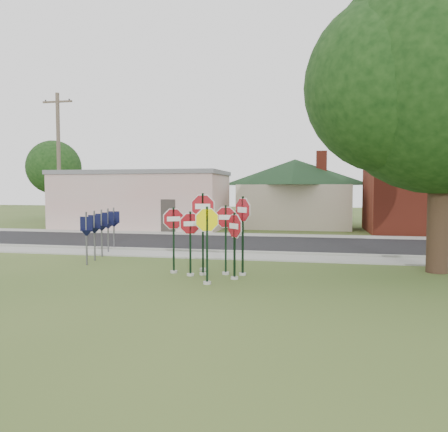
% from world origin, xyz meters
% --- Properties ---
extents(ground, '(120.00, 120.00, 0.00)m').
position_xyz_m(ground, '(0.00, 0.00, 0.00)').
color(ground, '#344D1C').
rests_on(ground, ground).
extents(sidewalk_near, '(60.00, 1.60, 0.06)m').
position_xyz_m(sidewalk_near, '(0.00, 5.50, 0.03)').
color(sidewalk_near, '#96978E').
rests_on(sidewalk_near, ground).
extents(road, '(60.00, 7.00, 0.04)m').
position_xyz_m(road, '(0.00, 10.00, 0.02)').
color(road, black).
rests_on(road, ground).
extents(sidewalk_far, '(60.00, 1.60, 0.06)m').
position_xyz_m(sidewalk_far, '(0.00, 14.30, 0.03)').
color(sidewalk_far, '#96978E').
rests_on(sidewalk_far, ground).
extents(curb, '(60.00, 0.20, 0.14)m').
position_xyz_m(curb, '(0.00, 6.50, 0.07)').
color(curb, '#96978E').
rests_on(curb, ground).
extents(stop_sign_center, '(1.10, 0.24, 2.83)m').
position_xyz_m(stop_sign_center, '(-0.25, 1.51, 1.79)').
color(stop_sign_center, '#A09F96').
rests_on(stop_sign_center, ground).
extents(stop_sign_yellow, '(0.91, 0.41, 2.43)m').
position_xyz_m(stop_sign_yellow, '(0.22, 0.15, 1.46)').
color(stop_sign_yellow, '#A09F96').
rests_on(stop_sign_yellow, ground).
extents(stop_sign_left, '(0.85, 0.51, 2.22)m').
position_xyz_m(stop_sign_left, '(-0.62, 1.27, 1.32)').
color(stop_sign_left, '#A09F96').
rests_on(stop_sign_left, ground).
extents(stop_sign_right, '(0.74, 0.79, 2.22)m').
position_xyz_m(stop_sign_right, '(0.90, 1.03, 1.34)').
color(stop_sign_right, '#A09F96').
rests_on(stop_sign_right, ground).
extents(stop_sign_back_right, '(0.99, 0.24, 2.41)m').
position_xyz_m(stop_sign_back_right, '(0.48, 1.74, 1.46)').
color(stop_sign_back_right, '#A09F96').
rests_on(stop_sign_back_right, ground).
extents(stop_sign_back_left, '(1.10, 0.42, 2.46)m').
position_xyz_m(stop_sign_back_left, '(-0.44, 2.28, 1.52)').
color(stop_sign_back_left, '#A09F96').
rests_on(stop_sign_back_left, ground).
extents(stop_sign_far_right, '(0.78, 0.81, 2.73)m').
position_xyz_m(stop_sign_far_right, '(1.05, 1.71, 1.72)').
color(stop_sign_far_right, '#A09F96').
rests_on(stop_sign_far_right, ground).
extents(stop_sign_far_left, '(0.87, 0.49, 2.34)m').
position_xyz_m(stop_sign_far_left, '(-1.31, 1.66, 1.41)').
color(stop_sign_far_left, '#A09F96').
rests_on(stop_sign_far_left, ground).
extents(route_sign_row, '(1.43, 4.63, 2.00)m').
position_xyz_m(route_sign_row, '(-5.40, 4.50, 1.22)').
color(route_sign_row, '#59595E').
rests_on(route_sign_row, ground).
extents(building_stucco, '(12.20, 6.20, 4.20)m').
position_xyz_m(building_stucco, '(-9.00, 18.00, 2.15)').
color(building_stucco, beige).
rests_on(building_stucco, ground).
extents(building_house, '(11.60, 11.60, 6.20)m').
position_xyz_m(building_house, '(2.00, 22.00, 3.65)').
color(building_house, beige).
rests_on(building_house, ground).
extents(building_brick, '(10.20, 6.20, 4.75)m').
position_xyz_m(building_brick, '(12.00, 18.50, 2.40)').
color(building_brick, maroon).
rests_on(building_brick, ground).
extents(oak_tree, '(11.48, 10.88, 10.55)m').
position_xyz_m(oak_tree, '(7.50, 3.50, 6.60)').
color(oak_tree, black).
rests_on(oak_tree, ground).
extents(utility_pole_near, '(2.20, 0.26, 9.50)m').
position_xyz_m(utility_pole_near, '(-14.00, 15.20, 4.97)').
color(utility_pole_near, '#4E3E34').
rests_on(utility_pole_near, ground).
extents(bg_tree_left, '(4.90, 4.90, 7.35)m').
position_xyz_m(bg_tree_left, '(-20.00, 24.00, 4.88)').
color(bg_tree_left, black).
rests_on(bg_tree_left, ground).
extents(pedestrian, '(0.68, 0.58, 1.60)m').
position_xyz_m(pedestrian, '(-1.20, 14.06, 0.86)').
color(pedestrian, black).
rests_on(pedestrian, sidewalk_far).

